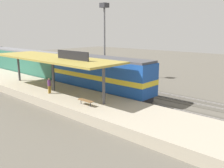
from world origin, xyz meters
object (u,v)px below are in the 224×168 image
object	(u,v)px
locomotive	(100,75)
person_waiting	(49,85)
passenger_carriage_front	(24,62)
freight_car	(97,69)
platform_bench	(86,101)
light_mast	(104,25)

from	to	relation	value
locomotive	person_waiting	distance (m)	6.13
passenger_carriage_front	freight_car	size ratio (longest dim) A/B	1.67
platform_bench	freight_car	bearing A→B (deg)	41.53
passenger_carriage_front	freight_car	xyz separation A→B (m)	(4.60, -12.73, -0.34)
locomotive	person_waiting	world-z (taller)	locomotive
passenger_carriage_front	freight_car	distance (m)	13.54
platform_bench	freight_car	distance (m)	14.17
locomotive	freight_car	bearing A→B (deg)	48.89
platform_bench	person_waiting	world-z (taller)	person_waiting
freight_car	passenger_carriage_front	bearing A→B (deg)	109.87
platform_bench	locomotive	size ratio (longest dim) A/B	0.12
platform_bench	light_mast	distance (m)	18.90
freight_car	locomotive	bearing A→B (deg)	-131.11
freight_car	platform_bench	bearing A→B (deg)	-138.47
light_mast	freight_car	bearing A→B (deg)	-155.95
locomotive	person_waiting	size ratio (longest dim) A/B	8.44
locomotive	freight_car	size ratio (longest dim) A/B	1.20
locomotive	freight_car	world-z (taller)	locomotive
locomotive	freight_car	distance (m)	7.01
freight_car	light_mast	world-z (taller)	light_mast
locomotive	light_mast	world-z (taller)	light_mast
passenger_carriage_front	freight_car	world-z (taller)	passenger_carriage_front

